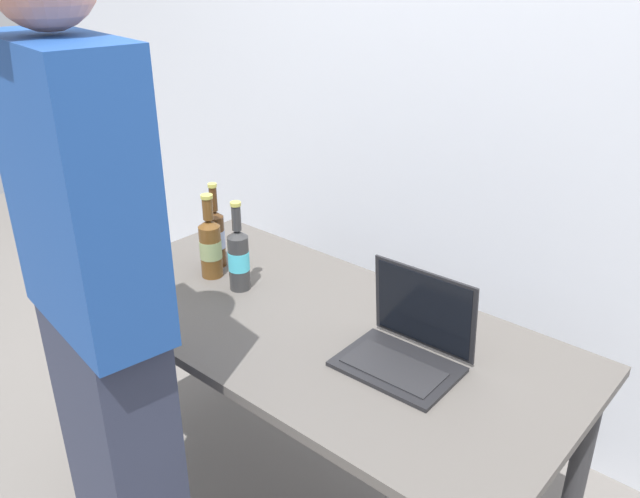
% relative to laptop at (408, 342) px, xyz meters
% --- Properties ---
extents(desk, '(1.60, 0.78, 0.75)m').
position_rel_laptop_xyz_m(desk, '(-0.33, -0.02, -0.15)').
color(desk, '#56514C').
rests_on(desk, ground).
extents(laptop, '(0.32, 0.26, 0.25)m').
position_rel_laptop_xyz_m(laptop, '(0.00, 0.00, 0.00)').
color(laptop, black).
rests_on(laptop, desk).
extents(beer_bottle_amber, '(0.07, 0.07, 0.30)m').
position_rel_laptop_xyz_m(beer_bottle_amber, '(-0.65, -0.01, 0.05)').
color(beer_bottle_amber, '#333333').
rests_on(beer_bottle_amber, desk).
extents(beer_bottle_green, '(0.06, 0.06, 0.30)m').
position_rel_laptop_xyz_m(beer_bottle_green, '(-0.84, 0.05, 0.05)').
color(beer_bottle_green, '#472B14').
rests_on(beer_bottle_green, desk).
extents(beer_bottle_brown, '(0.08, 0.08, 0.29)m').
position_rel_laptop_xyz_m(beer_bottle_brown, '(-0.79, -0.02, 0.05)').
color(beer_bottle_brown, brown).
rests_on(beer_bottle_brown, desk).
extents(person_figure, '(0.47, 0.31, 1.86)m').
position_rel_laptop_xyz_m(person_figure, '(-0.46, -0.62, 0.15)').
color(person_figure, '#2D3347').
rests_on(person_figure, ground).
extents(back_wall, '(6.00, 0.10, 2.60)m').
position_rel_laptop_xyz_m(back_wall, '(-0.33, 0.85, 0.49)').
color(back_wall, silver).
rests_on(back_wall, ground).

